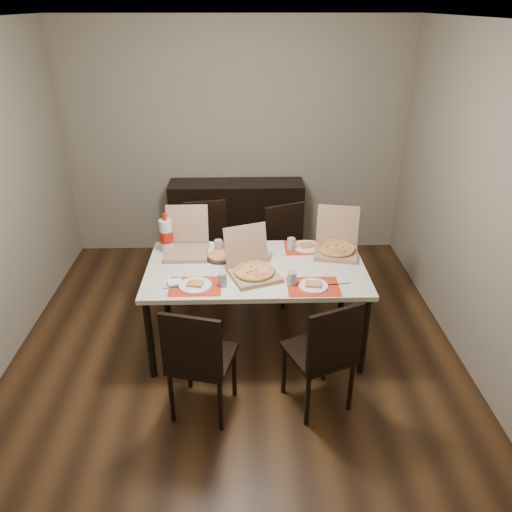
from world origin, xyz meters
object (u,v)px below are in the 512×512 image
at_px(pizza_box_center, 253,269).
at_px(soda_bottle, 166,235).
at_px(chair_near_left, 198,358).
at_px(chair_far_right, 289,248).
at_px(dip_bowl, 263,255).
at_px(sideboard, 237,220).
at_px(chair_far_left, 208,244).
at_px(chair_near_right, 324,352).
at_px(dining_table, 256,274).

height_order(pizza_box_center, soda_bottle, pizza_box_center).
distance_m(chair_near_left, chair_far_right, 1.87).
bearing_deg(chair_near_left, dip_bowl, 65.11).
height_order(pizza_box_center, dip_bowl, pizza_box_center).
distance_m(sideboard, chair_far_left, 0.81).
bearing_deg(chair_far_left, chair_far_right, -8.09).
bearing_deg(chair_far_left, chair_near_right, -62.47).
xyz_separation_m(chair_near_left, soda_bottle, (-0.35, 1.20, 0.39)).
xyz_separation_m(chair_far_left, soda_bottle, (-0.30, -0.62, 0.39)).
relative_size(sideboard, chair_far_right, 1.61).
xyz_separation_m(sideboard, soda_bottle, (-0.59, -1.38, 0.45)).
bearing_deg(soda_bottle, chair_far_right, 24.17).
relative_size(chair_near_left, pizza_box_center, 1.86).
bearing_deg(chair_near_left, dining_table, 64.25).
xyz_separation_m(chair_far_left, chair_far_right, (0.82, -0.12, 0.00)).
relative_size(chair_near_right, chair_far_left, 1.00).
height_order(dip_bowl, soda_bottle, soda_bottle).
bearing_deg(chair_near_left, chair_far_left, 91.34).
distance_m(chair_far_left, dip_bowl, 0.96).
height_order(chair_near_right, pizza_box_center, pizza_box_center).
height_order(chair_near_right, soda_bottle, soda_bottle).
relative_size(sideboard, dining_table, 0.83).
bearing_deg(chair_far_right, sideboard, 120.98).
height_order(chair_far_left, chair_far_right, same).
distance_m(chair_near_left, soda_bottle, 1.30).
distance_m(chair_far_right, pizza_box_center, 1.07).
height_order(chair_far_left, pizza_box_center, pizza_box_center).
bearing_deg(sideboard, dining_table, -84.17).
bearing_deg(chair_near_right, dining_table, 118.92).
bearing_deg(dining_table, sideboard, 95.83).
height_order(chair_far_left, soda_bottle, soda_bottle).
bearing_deg(chair_near_left, chair_far_right, 65.51).
distance_m(pizza_box_center, dip_bowl, 0.33).
distance_m(chair_near_left, dip_bowl, 1.19).
bearing_deg(sideboard, chair_far_right, -59.02).
xyz_separation_m(chair_near_right, dip_bowl, (-0.39, 1.00, 0.26)).
height_order(sideboard, dining_table, sideboard).
bearing_deg(chair_near_left, pizza_box_center, 62.14).
bearing_deg(chair_far_right, chair_near_left, -114.49).
xyz_separation_m(chair_far_left, dip_bowl, (0.53, -0.76, 0.26)).
relative_size(dining_table, chair_near_right, 1.94).
bearing_deg(sideboard, pizza_box_center, -85.55).
distance_m(sideboard, dining_table, 1.72).
xyz_separation_m(chair_near_left, pizza_box_center, (0.39, 0.74, 0.30)).
bearing_deg(dip_bowl, chair_near_right, -68.73).
bearing_deg(sideboard, chair_far_left, -110.95).
bearing_deg(chair_near_right, chair_far_left, 117.53).
distance_m(chair_far_right, dip_bowl, 0.75).
distance_m(chair_far_right, soda_bottle, 1.29).
xyz_separation_m(chair_near_right, soda_bottle, (-1.23, 1.15, 0.39)).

